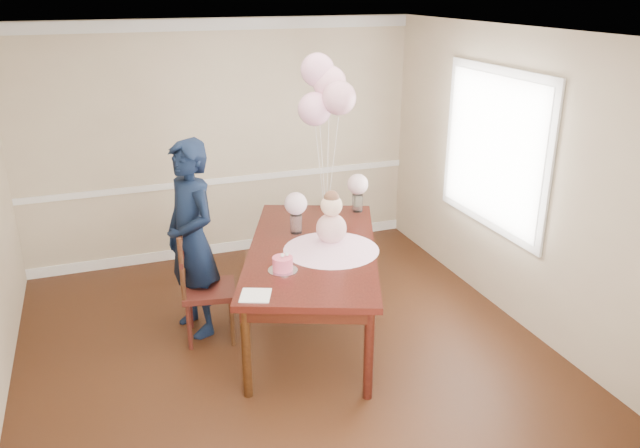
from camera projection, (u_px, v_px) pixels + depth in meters
The scene contains 49 objects.
floor at pixel (291, 360), 5.38m from camera, with size 4.50×5.00×0.00m, color black.
ceiling at pixel (284, 35), 4.40m from camera, with size 4.50×5.00×0.02m, color white.
wall_back at pixel (222, 142), 7.08m from camera, with size 4.50×0.02×2.70m, color #BDAA8B.
wall_front at pixel (459, 401), 2.70m from camera, with size 4.50×0.02×2.70m, color #BDAA8B.
wall_right at pixel (526, 184), 5.61m from camera, with size 0.02×5.00×2.70m, color #BDAA8B.
chair_rail_trim at pixel (225, 180), 7.23m from camera, with size 4.50×0.02×0.07m, color white.
crown_molding at pixel (216, 24), 6.61m from camera, with size 4.50×0.02×0.12m, color silver.
baseboard_trim at pixel (229, 247), 7.54m from camera, with size 4.50×0.02×0.12m, color white.
window_frame at pixel (494, 150), 5.97m from camera, with size 0.02×1.66×1.56m, color silver.
window_blinds at pixel (492, 150), 5.96m from camera, with size 0.01×1.50×1.40m, color white.
dining_table_top at pixel (312, 250), 5.58m from camera, with size 1.12×2.24×0.06m, color black.
table_apron at pixel (313, 258), 5.61m from camera, with size 1.01×2.12×0.11m, color black.
table_leg_fl at pixel (246, 352), 4.78m from camera, with size 0.08×0.08×0.78m, color black.
table_leg_fr at pixel (369, 354), 4.76m from camera, with size 0.08×0.08×0.78m, color black.
table_leg_bl at pixel (273, 247), 6.70m from camera, with size 0.08×0.08×0.78m, color black.
table_leg_br at pixel (360, 248), 6.68m from camera, with size 0.08×0.08×0.78m, color black.
baby_skirt at pixel (331, 244), 5.49m from camera, with size 0.85×0.85×0.11m, color #FFBBE0.
baby_torso at pixel (331, 228), 5.44m from camera, with size 0.27×0.27×0.27m, color pink.
baby_head at pixel (331, 205), 5.36m from camera, with size 0.19×0.19×0.19m, color beige.
baby_hair at pixel (332, 198), 5.34m from camera, with size 0.13×0.13×0.13m, color brown.
cake_platter at pixel (283, 270), 5.10m from camera, with size 0.25×0.25×0.01m, color #B4B4B8.
birthday_cake at pixel (283, 264), 5.08m from camera, with size 0.17×0.17×0.11m, color #E64869.
cake_flower_a at pixel (282, 255), 5.06m from camera, with size 0.03×0.03×0.03m, color white.
cake_flower_b at pixel (287, 254), 5.08m from camera, with size 0.03×0.03×0.03m, color silver.
rose_vase_near at pixel (296, 224), 5.85m from camera, with size 0.11×0.11×0.18m, color silver.
roses_near at pixel (296, 204), 5.78m from camera, with size 0.21×0.21×0.21m, color silver.
rose_vase_far at pixel (357, 203), 6.41m from camera, with size 0.11×0.11×0.18m, color silver.
roses_far at pixel (358, 184), 6.34m from camera, with size 0.21×0.21×0.21m, color #FDD4DA.
napkin at pixel (256, 295), 4.69m from camera, with size 0.22×0.22×0.01m, color white.
balloon_weight at pixel (326, 221), 6.14m from camera, with size 0.04×0.04×0.02m, color white.
balloon_a at pixel (315, 109), 5.74m from camera, with size 0.31×0.31×0.31m, color #F8B0D5.
balloon_b at pixel (339, 98), 5.64m from camera, with size 0.31×0.31×0.31m, color #E19FB5.
balloon_c at pixel (329, 83), 5.76m from camera, with size 0.31×0.31×0.31m, color #F7AFC8.
balloon_d at pixel (317, 70), 5.74m from camera, with size 0.31×0.31×0.31m, color #ECA7CB.
balloon_ribbon_a at pixel (321, 175), 5.97m from camera, with size 0.00×0.00×0.94m, color silver.
balloon_ribbon_b at pixel (332, 171), 5.92m from camera, with size 0.00×0.00×1.05m, color white.
balloon_ribbon_c at pixel (328, 163), 5.98m from camera, with size 0.00×0.00×1.16m, color silver.
balloon_ribbon_d at pixel (322, 157), 5.97m from camera, with size 0.00×0.00×1.27m, color white.
dining_chair_seat at pixel (209, 290), 5.58m from camera, with size 0.46×0.46×0.05m, color #3E1511.
chair_leg_fl at pixel (189, 327), 5.46m from camera, with size 0.04×0.04×0.45m, color #3A1510.
chair_leg_fr at pixel (232, 323), 5.53m from camera, with size 0.04×0.04×0.45m, color #381E0F.
chair_leg_bl at pixel (190, 306), 5.81m from camera, with size 0.04×0.04×0.45m, color #38120F.
chair_leg_br at pixel (231, 303), 5.87m from camera, with size 0.04×0.04×0.45m, color #3E1511.
chair_back_post_l at pixel (182, 270), 5.26m from camera, with size 0.04×0.04×0.59m, color #361B0E.
chair_back_post_r at pixel (183, 253), 5.61m from camera, with size 0.04×0.04×0.59m, color black.
chair_slat_low at pixel (184, 274), 5.48m from camera, with size 0.03×0.42×0.05m, color #331A0D.
chair_slat_mid at pixel (182, 257), 5.42m from camera, with size 0.03×0.42×0.05m, color #34110E.
chair_slat_top at pixel (180, 239), 5.36m from camera, with size 0.03×0.42×0.05m, color #32170D.
woman at pixel (192, 239), 5.55m from camera, with size 0.66×0.44×1.81m, color black.
Camera 1 is at (-1.33, -4.40, 3.04)m, focal length 35.00 mm.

